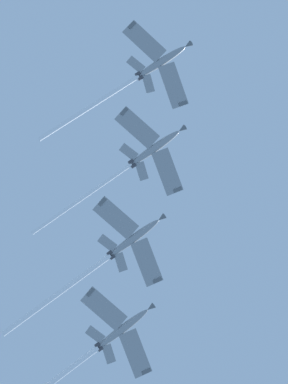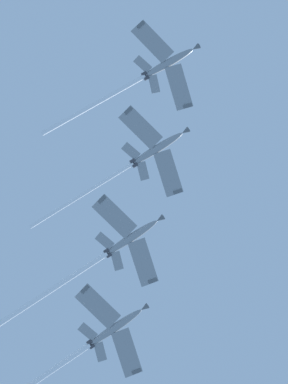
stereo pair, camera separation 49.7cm
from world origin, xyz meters
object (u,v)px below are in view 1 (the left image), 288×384
(jet_third, at_px, (107,257))
(jet_fourth, at_px, (96,349))
(jet_lead, at_px, (141,75))
(jet_second, at_px, (140,158))

(jet_third, height_order, jet_fourth, jet_third)
(jet_lead, xyz_separation_m, jet_third, (36.42, -0.39, -7.54))
(jet_second, height_order, jet_fourth, jet_second)
(jet_lead, bearing_deg, jet_fourth, -1.62)
(jet_lead, relative_size, jet_fourth, 1.00)
(jet_third, bearing_deg, jet_lead, 179.38)
(jet_second, bearing_deg, jet_third, 7.33)
(jet_second, distance_m, jet_third, 20.64)
(jet_lead, bearing_deg, jet_third, -0.62)
(jet_third, bearing_deg, jet_fourth, -3.73)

